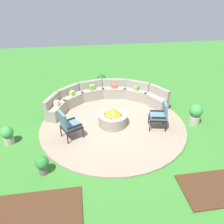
# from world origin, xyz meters

# --- Properties ---
(ground_plane) EXTENTS (24.00, 24.00, 0.00)m
(ground_plane) POSITION_xyz_m (0.00, 0.00, 0.00)
(ground_plane) COLOR #387A2D
(patio_circle) EXTENTS (5.18, 5.18, 0.06)m
(patio_circle) POSITION_xyz_m (0.00, 0.00, 0.03)
(patio_circle) COLOR gray
(patio_circle) RESTS_ON ground_plane
(mulch_bed_left) EXTENTS (2.18, 1.14, 0.04)m
(mulch_bed_left) POSITION_xyz_m (-2.33, -3.27, 0.02)
(mulch_bed_left) COLOR #472B19
(mulch_bed_left) RESTS_ON ground_plane
(mulch_bed_right) EXTENTS (2.18, 1.14, 0.04)m
(mulch_bed_right) POSITION_xyz_m (2.33, -3.27, 0.02)
(mulch_bed_right) COLOR #472B19
(mulch_bed_right) RESTS_ON ground_plane
(fire_pit) EXTENTS (1.03, 1.03, 0.68)m
(fire_pit) POSITION_xyz_m (0.00, 0.00, 0.32)
(fire_pit) COLOR gray
(fire_pit) RESTS_ON patio_circle
(curved_stone_bench) EXTENTS (4.82, 2.14, 0.80)m
(curved_stone_bench) POSITION_xyz_m (-0.08, 1.65, 0.38)
(curved_stone_bench) COLOR gray
(curved_stone_bench) RESTS_ON patio_circle
(lounge_chair_front_left) EXTENTS (0.78, 0.75, 1.05)m
(lounge_chair_front_left) POSITION_xyz_m (-1.52, -0.61, 0.60)
(lounge_chair_front_left) COLOR black
(lounge_chair_front_left) RESTS_ON patio_circle
(lounge_chair_front_right) EXTENTS (0.70, 0.63, 0.99)m
(lounge_chair_front_right) POSITION_xyz_m (1.57, -0.47, 0.59)
(lounge_chair_front_right) COLOR black
(lounge_chair_front_right) RESTS_ON patio_circle
(potted_plant_0) EXTENTS (0.39, 0.39, 0.63)m
(potted_plant_0) POSITION_xyz_m (-3.45, -0.52, 0.34)
(potted_plant_0) COLOR #A89E8E
(potted_plant_0) RESTS_ON ground_plane
(potted_plant_1) EXTENTS (0.36, 0.36, 0.55)m
(potted_plant_1) POSITION_xyz_m (-2.23, -2.04, 0.32)
(potted_plant_1) COLOR #605B56
(potted_plant_1) RESTS_ON ground_plane
(potted_plant_2) EXTENTS (0.39, 0.39, 0.60)m
(potted_plant_2) POSITION_xyz_m (-0.37, 3.01, 0.34)
(potted_plant_2) COLOR #605B56
(potted_plant_2) RESTS_ON ground_plane
(potted_plant_3) EXTENTS (0.47, 0.47, 0.78)m
(potted_plant_3) POSITION_xyz_m (2.95, -0.32, 0.42)
(potted_plant_3) COLOR #A89E8E
(potted_plant_3) RESTS_ON ground_plane
(potted_plant_4) EXTENTS (0.37, 0.37, 0.63)m
(potted_plant_4) POSITION_xyz_m (-0.10, 3.12, 0.34)
(potted_plant_4) COLOR #A89E8E
(potted_plant_4) RESTS_ON ground_plane
(potted_plant_5) EXTENTS (0.43, 0.43, 0.61)m
(potted_plant_5) POSITION_xyz_m (0.00, 3.66, 0.33)
(potted_plant_5) COLOR #605B56
(potted_plant_5) RESTS_ON ground_plane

